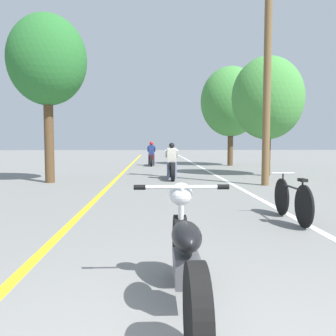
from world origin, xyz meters
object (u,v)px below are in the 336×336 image
(motorcycle_foreground, at_px, (186,259))
(motorcycle_rider_lead, at_px, (172,165))
(roadside_tree_right_near, at_px, (268,98))
(utility_pole, at_px, (267,67))
(roadside_tree_right_far, at_px, (231,102))
(bicycle_parked, at_px, (292,200))
(roadside_tree_left, at_px, (47,61))
(motorcycle_rider_far, at_px, (151,157))

(motorcycle_foreground, bearing_deg, motorcycle_rider_lead, 87.76)
(roadside_tree_right_near, bearing_deg, utility_pole, -108.27)
(roadside_tree_right_near, distance_m, roadside_tree_right_far, 6.31)
(bicycle_parked, bearing_deg, roadside_tree_left, 134.24)
(roadside_tree_left, distance_m, motorcycle_foreground, 10.88)
(roadside_tree_right_near, bearing_deg, roadside_tree_right_far, 91.48)
(motorcycle_rider_far, bearing_deg, motorcycle_foreground, -88.70)
(motorcycle_rider_far, bearing_deg, motorcycle_rider_lead, -83.86)
(motorcycle_rider_lead, bearing_deg, roadside_tree_right_far, 62.89)
(roadside_tree_right_far, xyz_separation_m, bicycle_parked, (-2.06, -14.68, -3.36))
(utility_pole, bearing_deg, motorcycle_rider_lead, 145.07)
(motorcycle_rider_far, height_order, bicycle_parked, motorcycle_rider_far)
(motorcycle_foreground, distance_m, motorcycle_rider_lead, 10.50)
(utility_pole, relative_size, motorcycle_foreground, 3.55)
(roadside_tree_right_far, bearing_deg, motorcycle_rider_far, 178.30)
(bicycle_parked, bearing_deg, roadside_tree_right_far, 82.01)
(roadside_tree_right_far, height_order, motorcycle_foreground, roadside_tree_right_far)
(utility_pole, distance_m, roadside_tree_right_far, 9.58)
(roadside_tree_right_near, bearing_deg, motorcycle_rider_lead, -163.10)
(utility_pole, xyz_separation_m, bicycle_parked, (-1.15, -5.15, -3.39))
(roadside_tree_left, bearing_deg, roadside_tree_right_far, 46.37)
(motorcycle_rider_far, bearing_deg, roadside_tree_right_near, -53.09)
(utility_pole, distance_m, bicycle_parked, 6.27)
(roadside_tree_right_far, relative_size, bicycle_parked, 3.36)
(roadside_tree_right_near, distance_m, roadside_tree_left, 8.60)
(motorcycle_foreground, xyz_separation_m, bicycle_parked, (2.18, 3.30, -0.06))
(roadside_tree_left, xyz_separation_m, bicycle_parked, (6.03, -6.19, -3.74))
(roadside_tree_right_far, distance_m, motorcycle_foreground, 18.77)
(motorcycle_foreground, bearing_deg, motorcycle_rider_far, 91.30)
(motorcycle_rider_lead, xyz_separation_m, motorcycle_rider_far, (-0.82, 7.63, 0.02))
(roadside_tree_right_far, distance_m, motorcycle_rider_far, 5.66)
(roadside_tree_right_far, height_order, motorcycle_rider_far, roadside_tree_right_far)
(utility_pole, relative_size, roadside_tree_right_far, 1.27)
(roadside_tree_right_near, relative_size, motorcycle_foreground, 2.36)
(motorcycle_foreground, height_order, bicycle_parked, motorcycle_foreground)
(roadside_tree_right_far, xyz_separation_m, motorcycle_rider_far, (-4.66, 0.14, -3.21))
(utility_pole, bearing_deg, roadside_tree_right_far, 84.53)
(motorcycle_foreground, height_order, motorcycle_rider_lead, motorcycle_rider_lead)
(roadside_tree_right_far, height_order, motorcycle_rider_lead, roadside_tree_right_far)
(utility_pole, xyz_separation_m, motorcycle_rider_far, (-3.74, 9.67, -3.23))
(utility_pole, height_order, roadside_tree_right_far, utility_pole)
(roadside_tree_right_near, height_order, bicycle_parked, roadside_tree_right_near)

